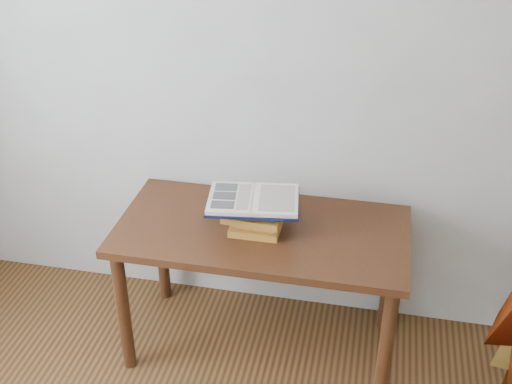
# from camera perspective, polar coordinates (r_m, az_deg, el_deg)

# --- Properties ---
(room_shell) EXTENTS (3.54, 3.54, 2.62)m
(room_shell) POSITION_cam_1_polar(r_m,az_deg,el_deg) (1.29, -18.11, -0.55)
(room_shell) COLOR beige
(room_shell) RESTS_ON ground
(desk) EXTENTS (1.29, 0.64, 0.69)m
(desk) POSITION_cam_1_polar(r_m,az_deg,el_deg) (2.89, 0.52, -4.83)
(desk) COLOR #452011
(desk) RESTS_ON ground
(book_stack) EXTENTS (0.27, 0.20, 0.13)m
(book_stack) POSITION_cam_1_polar(r_m,az_deg,el_deg) (2.79, -0.07, -2.20)
(book_stack) COLOR #AB6D27
(book_stack) RESTS_ON desk
(open_book) EXTENTS (0.43, 0.33, 0.03)m
(open_book) POSITION_cam_1_polar(r_m,az_deg,el_deg) (2.76, -0.23, -0.72)
(open_book) COLOR black
(open_book) RESTS_ON book_stack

